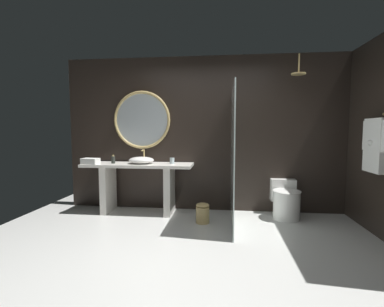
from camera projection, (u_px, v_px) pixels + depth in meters
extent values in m
plane|color=silver|center=(192.00, 259.00, 2.96)|extent=(5.76, 5.76, 0.00)
cube|color=black|center=(205.00, 134.00, 4.73)|extent=(4.80, 0.10, 2.60)
cube|color=silver|center=(138.00, 165.00, 4.56)|extent=(1.80, 0.54, 0.05)
cube|color=silver|center=(108.00, 189.00, 4.66)|extent=(0.11, 0.46, 0.78)
cube|color=silver|center=(169.00, 190.00, 4.54)|extent=(0.11, 0.46, 0.78)
ellipsoid|color=white|center=(141.00, 160.00, 4.53)|extent=(0.41, 0.34, 0.11)
cylinder|color=tan|center=(144.00, 156.00, 4.68)|extent=(0.02, 0.02, 0.22)
cylinder|color=tan|center=(143.00, 150.00, 4.60)|extent=(0.02, 0.14, 0.02)
cylinder|color=silver|center=(172.00, 161.00, 4.53)|extent=(0.08, 0.08, 0.10)
cylinder|color=#282D28|center=(113.00, 160.00, 4.57)|extent=(0.06, 0.06, 0.12)
cylinder|color=tan|center=(113.00, 156.00, 4.56)|extent=(0.03, 0.03, 0.02)
torus|color=tan|center=(142.00, 120.00, 4.74)|extent=(0.99, 0.05, 0.99)
cylinder|color=#B2BCC1|center=(142.00, 120.00, 4.75)|extent=(0.92, 0.01, 0.92)
cube|color=silver|center=(233.00, 157.00, 3.98)|extent=(0.02, 1.37, 1.99)
cylinder|color=tan|center=(299.00, 63.00, 4.10)|extent=(0.02, 0.02, 0.28)
cylinder|color=tan|center=(298.00, 74.00, 4.11)|extent=(0.21, 0.21, 0.02)
sphere|color=tan|center=(384.00, 114.00, 3.40)|extent=(0.04, 0.04, 0.04)
cube|color=white|center=(376.00, 145.00, 3.45)|extent=(0.12, 0.40, 0.68)
cylinder|color=white|center=(368.00, 135.00, 3.65)|extent=(0.11, 0.11, 0.38)
sphere|color=white|center=(370.00, 143.00, 3.45)|extent=(0.07, 0.07, 0.07)
cylinder|color=white|center=(286.00, 205.00, 4.27)|extent=(0.40, 0.40, 0.43)
ellipsoid|color=white|center=(287.00, 191.00, 4.25)|extent=(0.42, 0.46, 0.02)
cube|color=white|center=(283.00, 190.00, 4.54)|extent=(0.39, 0.18, 0.36)
cylinder|color=tan|center=(203.00, 215.00, 4.10)|extent=(0.20, 0.20, 0.24)
ellipsoid|color=tan|center=(203.00, 205.00, 4.09)|extent=(0.20, 0.20, 0.06)
cube|color=white|center=(90.00, 161.00, 4.47)|extent=(0.29, 0.20, 0.09)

